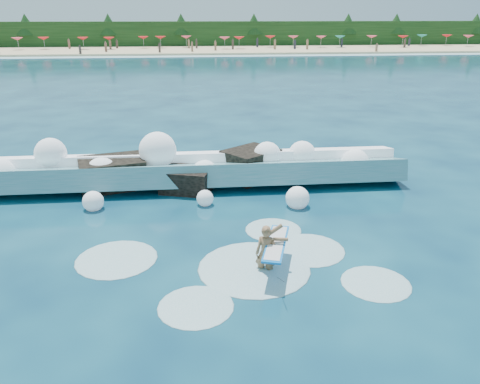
{
  "coord_description": "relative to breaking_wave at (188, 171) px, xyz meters",
  "views": [
    {
      "loc": [
        0.08,
        -12.05,
        6.63
      ],
      "look_at": [
        1.5,
        2.0,
        1.2
      ],
      "focal_mm": 35.0,
      "sensor_mm": 36.0,
      "label": 1
    }
  ],
  "objects": [
    {
      "name": "breaking_wave",
      "position": [
        0.0,
        0.0,
        0.0
      ],
      "size": [
        17.54,
        2.75,
        1.51
      ],
      "color": "teal",
      "rests_on": "ground"
    },
    {
      "name": "rock_cluster",
      "position": [
        -0.42,
        -0.04,
        -0.06
      ],
      "size": [
        8.5,
        3.49,
        1.47
      ],
      "color": "black",
      "rests_on": "ground"
    },
    {
      "name": "wave_spray",
      "position": [
        -0.57,
        -0.22,
        0.44
      ],
      "size": [
        15.35,
        4.42,
        2.26
      ],
      "color": "white",
      "rests_on": "ground"
    },
    {
      "name": "treeline",
      "position": [
        0.22,
        81.67,
        1.97
      ],
      "size": [
        140.0,
        4.0,
        5.0
      ],
      "primitive_type": "cube",
      "color": "black",
      "rests_on": "ground"
    },
    {
      "name": "surf_foam",
      "position": [
        1.58,
        -6.88,
        -0.53
      ],
      "size": [
        9.04,
        5.89,
        0.16
      ],
      "color": "silver",
      "rests_on": "ground"
    },
    {
      "name": "wet_band",
      "position": [
        0.22,
        60.67,
        -0.49
      ],
      "size": [
        140.0,
        5.0,
        0.08
      ],
      "primitive_type": "cube",
      "color": "silver",
      "rests_on": "ground"
    },
    {
      "name": "beach",
      "position": [
        0.22,
        71.67,
        -0.33
      ],
      "size": [
        140.0,
        20.0,
        0.4
      ],
      "primitive_type": "cube",
      "color": "tan",
      "rests_on": "ground"
    },
    {
      "name": "beach_umbrellas",
      "position": [
        0.25,
        73.71,
        1.72
      ],
      "size": [
        112.82,
        6.9,
        0.5
      ],
      "color": "#148079",
      "rests_on": "ground"
    },
    {
      "name": "beachgoers",
      "position": [
        -4.14,
        68.34,
        0.53
      ],
      "size": [
        96.93,
        12.95,
        1.93
      ],
      "color": "#3F332D",
      "rests_on": "ground"
    },
    {
      "name": "surfer_with_board",
      "position": [
        2.19,
        -7.29,
        0.06
      ],
      "size": [
        1.18,
        2.83,
        1.6
      ],
      "color": "#8C6341",
      "rests_on": "ground"
    },
    {
      "name": "ground",
      "position": [
        0.22,
        -6.33,
        -0.53
      ],
      "size": [
        200.0,
        200.0,
        0.0
      ],
      "primitive_type": "plane",
      "color": "#07243F",
      "rests_on": "ground"
    }
  ]
}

